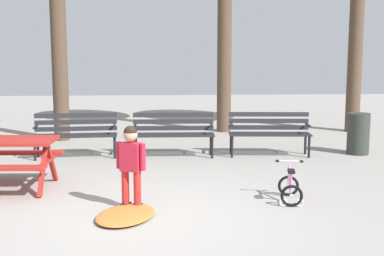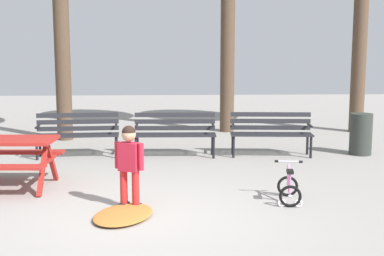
# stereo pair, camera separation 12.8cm
# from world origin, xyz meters

# --- Properties ---
(ground) EXTENTS (36.00, 36.00, 0.00)m
(ground) POSITION_xyz_m (0.00, 0.00, 0.00)
(ground) COLOR gray
(park_bench_far_left) EXTENTS (1.63, 0.57, 0.85)m
(park_bench_far_left) POSITION_xyz_m (-1.38, 3.87, 0.51)
(park_bench_far_left) COLOR #232328
(park_bench_far_left) RESTS_ON ground
(park_bench_left) EXTENTS (1.61, 0.50, 0.85)m
(park_bench_left) POSITION_xyz_m (0.53, 3.83, 0.51)
(park_bench_left) COLOR #232328
(park_bench_left) RESTS_ON ground
(park_bench_right) EXTENTS (1.63, 0.58, 0.85)m
(park_bench_right) POSITION_xyz_m (2.43, 3.80, 0.51)
(park_bench_right) COLOR #232328
(park_bench_right) RESTS_ON ground
(child_standing) EXTENTS (0.39, 0.25, 1.11)m
(child_standing) POSITION_xyz_m (-0.13, 0.42, 0.65)
(child_standing) COLOR red
(child_standing) RESTS_ON ground
(kids_bicycle) EXTENTS (0.44, 0.60, 0.54)m
(kids_bicycle) POSITION_xyz_m (2.05, 0.61, 0.20)
(kids_bicycle) COLOR black
(kids_bicycle) RESTS_ON ground
(leaf_pile) EXTENTS (0.98, 1.15, 0.07)m
(leaf_pile) POSITION_xyz_m (-0.18, 0.04, 0.04)
(leaf_pile) COLOR #B26B2D
(leaf_pile) RESTS_ON ground
(trash_bin) EXTENTS (0.44, 0.44, 0.83)m
(trash_bin) POSITION_xyz_m (4.25, 3.81, 0.41)
(trash_bin) COLOR #2D332D
(trash_bin) RESTS_ON ground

